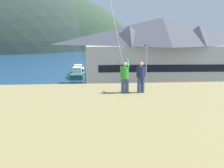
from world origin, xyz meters
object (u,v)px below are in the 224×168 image
object	(u,v)px
harbor_lodge	(161,51)
parked_car_corner_spot	(117,135)
parked_car_back_row_right	(221,109)
person_companion	(141,76)
moored_boat_wharfside	(78,74)
parked_car_mid_row_far	(167,110)
parked_car_back_row_left	(69,109)
parked_car_lone_by_shed	(127,113)
moored_boat_inner_slip	(79,71)
wharf_dock	(95,73)
parking_light_pole	(146,73)
storage_shed_waterside	(122,75)
person_kite_flyer	(125,76)
moored_boat_outer_mooring	(113,74)
parked_car_front_row_red	(41,129)
parked_car_front_row_silver	(211,129)

from	to	relation	value
harbor_lodge	parked_car_corner_spot	world-z (taller)	harbor_lodge
parked_car_corner_spot	parked_car_back_row_right	size ratio (longest dim) A/B	1.00
parked_car_back_row_right	person_companion	size ratio (longest dim) A/B	2.45
moored_boat_wharfside	parked_car_mid_row_far	world-z (taller)	moored_boat_wharfside
parked_car_back_row_left	parked_car_lone_by_shed	bearing A→B (deg)	-16.04
harbor_lodge	moored_boat_inner_slip	size ratio (longest dim) A/B	3.48
wharf_dock	parking_light_pole	xyz separation A→B (m)	(6.00, -25.25, 4.25)
harbor_lodge	person_companion	size ratio (longest dim) A/B	15.04
wharf_dock	parking_light_pole	size ratio (longest dim) A/B	1.90
harbor_lodge	storage_shed_waterside	world-z (taller)	harbor_lodge
moored_boat_wharfside	person_kite_flyer	xyz separation A→B (m)	(4.84, -40.32, 6.73)
moored_boat_outer_mooring	person_companion	xyz separation A→B (m)	(-1.41, -39.10, 6.71)
moored_boat_wharfside	parked_car_mid_row_far	bearing A→B (deg)	-67.21
parked_car_corner_spot	parked_car_back_row_right	bearing A→B (deg)	28.72
parked_car_back_row_right	parked_car_lone_by_shed	size ratio (longest dim) A/B	0.98
parked_car_corner_spot	parked_car_mid_row_far	distance (m)	9.02
parked_car_front_row_red	moored_boat_outer_mooring	bearing A→B (deg)	73.60
moored_boat_outer_mooring	moored_boat_inner_slip	bearing A→B (deg)	147.59
parked_car_front_row_red	parked_car_back_row_left	distance (m)	6.32
person_kite_flyer	person_companion	bearing A→B (deg)	0.64
storage_shed_waterside	moored_boat_wharfside	xyz separation A→B (m)	(-8.06, 10.11, -1.49)
moored_boat_outer_mooring	parked_car_front_row_silver	xyz separation A→B (m)	(6.52, -31.26, 0.34)
harbor_lodge	moored_boat_outer_mooring	size ratio (longest dim) A/B	3.36
wharf_dock	parked_car_back_row_right	size ratio (longest dim) A/B	3.53
harbor_lodge	parked_car_mid_row_far	distance (m)	17.10
parked_car_front_row_red	parked_car_mid_row_far	bearing A→B (deg)	19.95
parked_car_mid_row_far	parked_car_front_row_red	world-z (taller)	same
wharf_dock	storage_shed_waterside	bearing A→B (deg)	-70.64
parked_car_back_row_right	person_kite_flyer	world-z (taller)	person_kite_flyer
parked_car_front_row_silver	parked_car_corner_spot	xyz separation A→B (m)	(-8.59, -0.85, 0.00)
parked_car_front_row_red	parked_car_back_row_left	xyz separation A→B (m)	(2.06, 5.98, 0.00)
storage_shed_waterside	person_kite_flyer	world-z (taller)	person_kite_flyer
wharf_dock	parked_car_back_row_left	size ratio (longest dim) A/B	3.50
parked_car_lone_by_shed	wharf_dock	bearing A→B (deg)	95.97
parked_car_front_row_red	parked_car_front_row_silver	bearing A→B (deg)	-3.97
moored_boat_inner_slip	parked_car_back_row_left	bearing A→B (deg)	-89.38
parked_car_front_row_red	wharf_dock	bearing A→B (deg)	81.20
parking_light_pole	parked_car_lone_by_shed	bearing A→B (deg)	-121.33
parked_car_back_row_right	person_kite_flyer	distance (m)	19.78
moored_boat_wharfside	parked_car_front_row_silver	world-z (taller)	moored_boat_wharfside
parked_car_corner_spot	parked_car_front_row_red	size ratio (longest dim) A/B	1.01
harbor_lodge	parked_car_back_row_right	size ratio (longest dim) A/B	6.14
storage_shed_waterside	wharf_dock	world-z (taller)	storage_shed_waterside
wharf_dock	moored_boat_wharfside	world-z (taller)	moored_boat_wharfside
wharf_dock	parked_car_corner_spot	size ratio (longest dim) A/B	3.53
parked_car_front_row_silver	parked_car_back_row_right	world-z (taller)	same
parked_car_back_row_right	parking_light_pole	xyz separation A→B (m)	(-7.94, 3.99, 3.54)
moored_boat_inner_slip	parked_car_lone_by_shed	xyz separation A→B (m)	(6.67, -30.58, 0.34)
moored_boat_outer_mooring	moored_boat_inner_slip	world-z (taller)	same
parked_car_corner_spot	parked_car_back_row_left	bearing A→B (deg)	121.10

